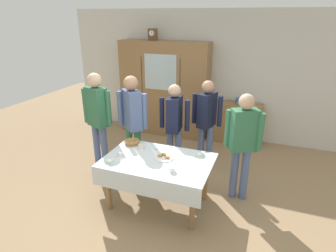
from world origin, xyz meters
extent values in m
plane|color=#997A56|center=(0.00, 0.00, 0.00)|extent=(12.00, 12.00, 0.00)
cube|color=silver|center=(0.00, 2.65, 1.35)|extent=(6.40, 0.10, 2.70)
cylinder|color=olive|center=(-0.60, -0.54, 0.35)|extent=(0.07, 0.07, 0.69)
cylinder|color=olive|center=(0.60, -0.54, 0.35)|extent=(0.07, 0.07, 0.69)
cylinder|color=olive|center=(-0.60, 0.14, 0.35)|extent=(0.07, 0.07, 0.69)
cylinder|color=olive|center=(0.60, 0.14, 0.35)|extent=(0.07, 0.07, 0.69)
cube|color=silver|center=(0.00, -0.20, 0.71)|extent=(1.49, 0.96, 0.03)
cube|color=silver|center=(0.00, -0.68, 0.57)|extent=(1.49, 0.01, 0.24)
cube|color=olive|center=(-0.90, 2.35, 1.03)|extent=(1.98, 0.45, 2.07)
cube|color=silver|center=(-0.90, 2.13, 1.45)|extent=(0.71, 0.01, 0.74)
cube|color=black|center=(-1.33, 2.13, 0.93)|extent=(0.01, 0.01, 1.65)
cube|color=black|center=(-0.47, 2.13, 0.93)|extent=(0.01, 0.01, 1.65)
cube|color=brown|center=(-1.16, 2.35, 2.19)|extent=(0.18, 0.10, 0.24)
cylinder|color=white|center=(-1.16, 2.30, 2.22)|extent=(0.11, 0.01, 0.11)
cube|color=black|center=(-1.16, 2.30, 2.23)|extent=(0.00, 0.00, 0.04)
cube|color=black|center=(-1.14, 2.30, 2.22)|extent=(0.05, 0.00, 0.00)
cube|color=olive|center=(0.73, 2.41, 0.43)|extent=(0.99, 0.35, 0.86)
cube|color=#2D5184|center=(0.73, 2.41, 0.87)|extent=(0.17, 0.19, 0.02)
cube|color=#B29333|center=(0.73, 2.41, 0.90)|extent=(0.14, 0.21, 0.03)
cube|color=#2D5184|center=(0.73, 2.41, 0.93)|extent=(0.13, 0.20, 0.03)
cube|color=#2D5184|center=(0.73, 2.41, 0.96)|extent=(0.13, 0.18, 0.03)
cylinder|color=white|center=(-0.37, 0.04, 0.72)|extent=(0.13, 0.13, 0.01)
cylinder|color=white|center=(-0.37, 0.04, 0.76)|extent=(0.08, 0.08, 0.05)
torus|color=white|center=(-0.33, 0.04, 0.76)|extent=(0.04, 0.01, 0.04)
cylinder|color=silver|center=(0.50, 0.11, 0.72)|extent=(0.13, 0.13, 0.01)
cylinder|color=silver|center=(0.50, 0.11, 0.76)|extent=(0.08, 0.08, 0.05)
torus|color=silver|center=(0.54, 0.11, 0.76)|extent=(0.04, 0.01, 0.04)
cylinder|color=#47230F|center=(0.50, 0.11, 0.78)|extent=(0.06, 0.06, 0.01)
cylinder|color=white|center=(0.29, -0.44, 0.72)|extent=(0.13, 0.13, 0.01)
cylinder|color=white|center=(0.29, -0.44, 0.76)|extent=(0.08, 0.08, 0.05)
torus|color=white|center=(0.33, -0.44, 0.76)|extent=(0.04, 0.01, 0.04)
cylinder|color=silver|center=(-0.55, -0.51, 0.72)|extent=(0.13, 0.13, 0.01)
cylinder|color=silver|center=(-0.55, -0.51, 0.76)|extent=(0.08, 0.08, 0.05)
torus|color=silver|center=(-0.51, -0.51, 0.76)|extent=(0.04, 0.01, 0.04)
cylinder|color=white|center=(-0.54, -0.29, 0.72)|extent=(0.13, 0.13, 0.01)
cylinder|color=white|center=(-0.54, -0.29, 0.76)|extent=(0.08, 0.08, 0.05)
torus|color=white|center=(-0.50, -0.29, 0.76)|extent=(0.04, 0.01, 0.04)
cylinder|color=#47230F|center=(-0.54, -0.29, 0.78)|extent=(0.06, 0.06, 0.01)
cylinder|color=#9E7542|center=(-0.56, 0.13, 0.75)|extent=(0.22, 0.22, 0.05)
torus|color=#9E7542|center=(-0.56, 0.13, 0.77)|extent=(0.24, 0.24, 0.02)
cylinder|color=tan|center=(-0.54, 0.12, 0.82)|extent=(0.02, 0.03, 0.12)
cylinder|color=tan|center=(-0.53, 0.13, 0.82)|extent=(0.04, 0.02, 0.12)
cylinder|color=tan|center=(-0.54, 0.14, 0.82)|extent=(0.04, 0.02, 0.12)
cylinder|color=white|center=(0.06, -0.13, 0.73)|extent=(0.28, 0.28, 0.01)
ellipsoid|color=#BC7F3D|center=(0.12, -0.14, 0.75)|extent=(0.07, 0.05, 0.04)
ellipsoid|color=#BC7F3D|center=(0.04, -0.07, 0.75)|extent=(0.07, 0.05, 0.04)
ellipsoid|color=#BC7F3D|center=(0.00, -0.13, 0.75)|extent=(0.07, 0.05, 0.04)
cube|color=silver|center=(0.49, -0.06, 0.72)|extent=(0.10, 0.01, 0.00)
ellipsoid|color=silver|center=(0.55, -0.06, 0.72)|extent=(0.03, 0.02, 0.01)
cube|color=silver|center=(-0.19, 0.08, 0.72)|extent=(0.10, 0.01, 0.00)
ellipsoid|color=silver|center=(-0.14, 0.08, 0.72)|extent=(0.03, 0.02, 0.01)
cylinder|color=slate|center=(0.98, 0.37, 0.40)|extent=(0.11, 0.11, 0.80)
cylinder|color=slate|center=(1.13, 0.37, 0.40)|extent=(0.11, 0.11, 0.80)
cube|color=#33704C|center=(1.05, 0.37, 1.09)|extent=(0.41, 0.35, 0.60)
sphere|color=tan|center=(1.05, 0.37, 1.50)|extent=(0.22, 0.22, 0.22)
cylinder|color=#33704C|center=(0.83, 0.37, 1.09)|extent=(0.08, 0.08, 0.54)
cylinder|color=#33704C|center=(1.27, 0.37, 1.09)|extent=(0.08, 0.08, 0.54)
cylinder|color=slate|center=(0.28, 1.13, 0.39)|extent=(0.11, 0.11, 0.78)
cylinder|color=slate|center=(0.43, 1.13, 0.39)|extent=(0.11, 0.11, 0.78)
cube|color=#191E38|center=(0.36, 1.13, 1.07)|extent=(0.29, 0.40, 0.58)
sphere|color=tan|center=(0.36, 1.13, 1.47)|extent=(0.21, 0.21, 0.21)
cylinder|color=#191E38|center=(0.14, 1.13, 1.07)|extent=(0.08, 0.08, 0.53)
cylinder|color=#191E38|center=(0.58, 1.13, 1.07)|extent=(0.08, 0.08, 0.53)
cylinder|color=slate|center=(-1.36, 0.32, 0.43)|extent=(0.11, 0.11, 0.86)
cylinder|color=slate|center=(-1.21, 0.32, 0.43)|extent=(0.11, 0.11, 0.86)
cube|color=#33704C|center=(-1.28, 0.32, 1.18)|extent=(0.41, 0.32, 0.64)
sphere|color=#DBB293|center=(-1.28, 0.32, 1.62)|extent=(0.23, 0.23, 0.23)
cylinder|color=#33704C|center=(-1.50, 0.32, 1.18)|extent=(0.08, 0.08, 0.58)
cylinder|color=#33704C|center=(-1.06, 0.32, 1.18)|extent=(0.08, 0.08, 0.58)
cylinder|color=#33704C|center=(-0.77, 0.43, 0.42)|extent=(0.11, 0.11, 0.85)
cylinder|color=#33704C|center=(-0.62, 0.43, 0.42)|extent=(0.11, 0.11, 0.85)
cube|color=slate|center=(-0.70, 0.43, 1.16)|extent=(0.40, 0.39, 0.63)
sphere|color=tan|center=(-0.70, 0.43, 1.59)|extent=(0.23, 0.23, 0.23)
cylinder|color=slate|center=(-0.92, 0.43, 1.16)|extent=(0.08, 0.08, 0.57)
cylinder|color=slate|center=(-0.48, 0.43, 1.16)|extent=(0.08, 0.08, 0.57)
cylinder|color=slate|center=(-0.18, 0.77, 0.38)|extent=(0.11, 0.11, 0.77)
cylinder|color=slate|center=(-0.03, 0.77, 0.38)|extent=(0.11, 0.11, 0.77)
cube|color=#191E38|center=(-0.10, 0.77, 1.06)|extent=(0.24, 0.38, 0.58)
sphere|color=tan|center=(-0.10, 0.77, 1.45)|extent=(0.21, 0.21, 0.21)
cylinder|color=#191E38|center=(-0.32, 0.77, 1.06)|extent=(0.08, 0.08, 0.52)
cylinder|color=#191E38|center=(0.12, 0.77, 1.06)|extent=(0.08, 0.08, 0.52)
camera|label=1|loc=(1.35, -3.38, 2.57)|focal=30.33mm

